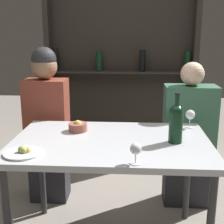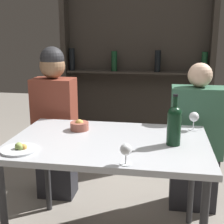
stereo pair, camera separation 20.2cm
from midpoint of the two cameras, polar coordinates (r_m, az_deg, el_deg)
dining_table at (r=1.97m, az=2.37°, el=-7.06°), size 1.23×0.81×0.75m
wine_rack_wall at (r=3.70m, az=6.10°, el=10.66°), size 1.75×0.21×2.33m
wine_bottle at (r=1.89m, az=14.33°, el=-2.13°), size 0.08×0.08×0.31m
wine_glass_0 at (r=1.58m, az=6.24°, el=-7.05°), size 0.06×0.06×0.11m
wine_glass_1 at (r=2.22m, az=17.31°, el=-0.99°), size 0.07×0.07×0.13m
food_plate_0 at (r=1.82m, az=-13.50°, el=-6.59°), size 0.21×0.21×0.05m
snack_bowl at (r=2.14m, az=-3.30°, el=-2.54°), size 0.13×0.13×0.08m
seated_person_left at (r=2.65m, az=-8.22°, el=-2.40°), size 0.34×0.22×1.29m
seated_person_right at (r=2.58m, az=17.19°, el=-5.48°), size 0.41×0.22×1.18m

